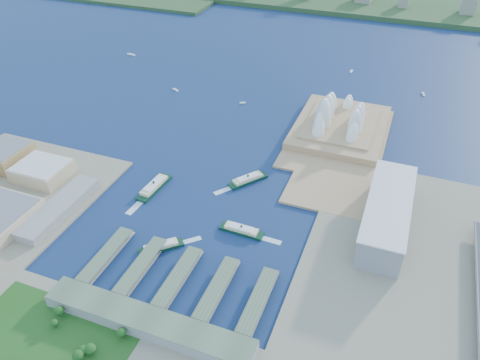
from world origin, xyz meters
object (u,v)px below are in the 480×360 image
at_px(ferry_b, 248,178).
at_px(ferry_c, 161,245).
at_px(toaster_building, 387,214).
at_px(ferry_a, 154,185).
at_px(ferry_d, 241,229).
at_px(opera_house, 342,113).

relative_size(ferry_b, ferry_c, 1.11).
distance_m(toaster_building, ferry_a, 281.88).
distance_m(toaster_building, ferry_c, 250.78).
height_order(toaster_building, ferry_d, toaster_building).
xyz_separation_m(opera_house, ferry_a, (-190.06, -228.35, -26.29)).
height_order(ferry_b, ferry_d, ferry_b).
xyz_separation_m(toaster_building, ferry_c, (-219.64, -119.98, -15.92)).
relative_size(ferry_a, ferry_b, 1.12).
relative_size(toaster_building, ferry_a, 2.57).
bearing_deg(ferry_d, ferry_b, 17.92).
height_order(ferry_b, ferry_c, ferry_b).
height_order(ferry_a, ferry_c, ferry_a).
distance_m(opera_house, ferry_a, 298.26).
bearing_deg(opera_house, toaster_building, -65.77).
relative_size(opera_house, ferry_b, 3.34).
distance_m(ferry_c, ferry_d, 90.37).
bearing_deg(toaster_building, ferry_d, -156.57).
bearing_deg(toaster_building, opera_house, 114.23).
distance_m(opera_house, ferry_c, 346.33).
height_order(toaster_building, ferry_b, toaster_building).
relative_size(ferry_a, ferry_c, 1.25).
bearing_deg(opera_house, ferry_b, -116.47).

